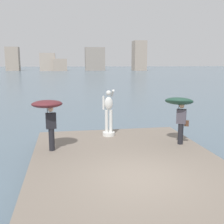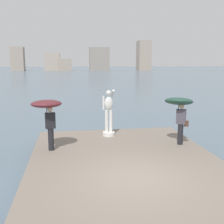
% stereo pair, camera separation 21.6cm
% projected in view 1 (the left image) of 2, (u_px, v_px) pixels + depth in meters
% --- Properties ---
extents(ground_plane, '(400.00, 400.00, 0.00)m').
position_uv_depth(ground_plane, '(77.00, 85.00, 47.17)').
color(ground_plane, slate).
extents(pier, '(6.71, 9.03, 0.40)m').
position_uv_depth(pier, '(127.00, 165.00, 9.81)').
color(pier, slate).
rests_on(pier, ground).
extents(statue_white_figure, '(0.58, 0.85, 2.16)m').
position_uv_depth(statue_white_figure, '(109.00, 116.00, 12.86)').
color(statue_white_figure, silver).
rests_on(statue_white_figure, pier).
extents(onlooker_left, '(1.31, 1.32, 2.00)m').
position_uv_depth(onlooker_left, '(48.00, 109.00, 10.53)').
color(onlooker_left, black).
rests_on(onlooker_left, pier).
extents(onlooker_right, '(1.57, 1.59, 2.05)m').
position_uv_depth(onlooker_right, '(180.00, 106.00, 11.44)').
color(onlooker_right, black).
rests_on(onlooker_right, pier).
extents(distant_skyline, '(61.27, 12.38, 13.12)m').
position_uv_depth(distant_skyline, '(81.00, 59.00, 123.51)').
color(distant_skyline, gray).
rests_on(distant_skyline, ground).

